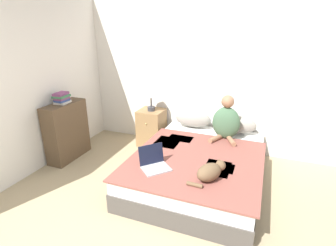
% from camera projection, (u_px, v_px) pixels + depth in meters
% --- Properties ---
extents(wall_back, '(5.24, 0.05, 2.55)m').
position_uv_depth(wall_back, '(209.00, 74.00, 4.27)').
color(wall_back, white).
rests_on(wall_back, ground_plane).
extents(wall_side, '(0.05, 4.06, 2.55)m').
position_uv_depth(wall_side, '(32.00, 83.00, 3.63)').
color(wall_side, white).
rests_on(wall_side, ground_plane).
extents(bed, '(1.64, 2.12, 0.42)m').
position_uv_depth(bed, '(199.00, 166.00, 3.58)').
color(bed, '#4C4742').
rests_on(bed, ground_plane).
extents(pillow_near, '(0.60, 0.26, 0.27)m').
position_uv_depth(pillow_near, '(193.00, 119.00, 4.38)').
color(pillow_near, gray).
rests_on(pillow_near, bed).
extents(pillow_far, '(0.60, 0.26, 0.27)m').
position_uv_depth(pillow_far, '(237.00, 124.00, 4.14)').
color(pillow_far, gray).
rests_on(pillow_far, bed).
extents(person_sitting, '(0.41, 0.40, 0.66)m').
position_uv_depth(person_sitting, '(226.00, 121.00, 3.87)').
color(person_sitting, '#476B4C').
rests_on(person_sitting, bed).
extents(cat_tabby, '(0.36, 0.41, 0.20)m').
position_uv_depth(cat_tabby, '(210.00, 172.00, 2.86)').
color(cat_tabby, brown).
rests_on(cat_tabby, bed).
extents(laptop_open, '(0.43, 0.43, 0.26)m').
position_uv_depth(laptop_open, '(154.00, 163.00, 3.12)').
color(laptop_open, '#B7B7BC').
rests_on(laptop_open, bed).
extents(nightstand, '(0.43, 0.44, 0.64)m').
position_uv_depth(nightstand, '(152.00, 127.00, 4.66)').
color(nightstand, '#937047').
rests_on(nightstand, ground_plane).
extents(table_lamp, '(0.28, 0.28, 0.46)m').
position_uv_depth(table_lamp, '(151.00, 92.00, 4.40)').
color(table_lamp, '#38383D').
rests_on(table_lamp, nightstand).
extents(bookshelf, '(0.28, 0.73, 0.91)m').
position_uv_depth(bookshelf, '(67.00, 131.00, 4.13)').
color(bookshelf, brown).
rests_on(bookshelf, ground_plane).
extents(book_stack_top, '(0.20, 0.24, 0.17)m').
position_uv_depth(book_stack_top, '(62.00, 98.00, 3.94)').
color(book_stack_top, beige).
rests_on(book_stack_top, bookshelf).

